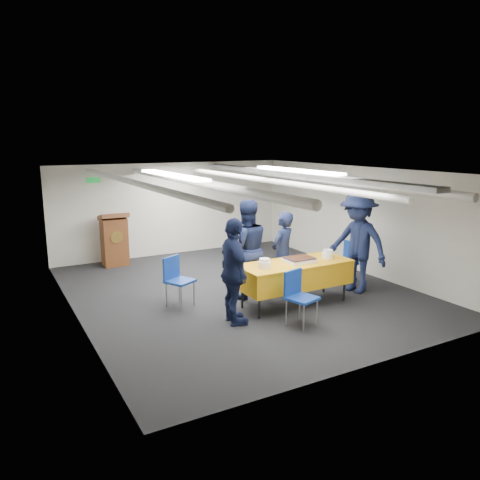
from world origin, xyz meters
name	(u,v)px	position (x,y,z in m)	size (l,w,h in m)	color
ground	(239,291)	(0.00, 0.00, 0.00)	(7.00, 7.00, 0.00)	black
room_shell	(233,195)	(0.09, 0.41, 1.81)	(6.00, 7.00, 2.30)	beige
serving_table	(295,274)	(0.49, -1.14, 0.56)	(2.03, 0.81, 0.77)	black
sheet_cake	(299,260)	(0.56, -1.16, 0.81)	(0.51, 0.39, 0.09)	white
plate_stack_left	(265,264)	(-0.17, -1.19, 0.84)	(0.21, 0.21, 0.16)	white
plate_stack_right	(328,254)	(1.17, -1.19, 0.84)	(0.21, 0.21, 0.16)	white
podium	(114,239)	(-1.60, 3.05, 0.61)	(0.62, 0.53, 1.25)	brown
chair_near	(298,292)	(0.00, -1.91, 0.53)	(0.52, 0.52, 0.87)	gray
chair_right	(347,259)	(2.10, -0.68, 0.53)	(0.45, 0.45, 0.87)	gray
chair_left	(176,276)	(-1.34, -0.16, 0.53)	(0.57, 0.57, 0.87)	gray
sailor_a	(283,254)	(0.61, -0.57, 0.79)	(0.57, 0.38, 1.57)	black
sailor_b	(246,249)	(-0.07, -0.38, 0.91)	(0.88, 0.69, 1.82)	black
sailor_c	(234,272)	(-0.85, -1.39, 0.85)	(0.99, 0.41, 1.69)	black
sailor_d	(358,242)	(1.95, -1.10, 0.96)	(1.24, 0.72, 1.93)	black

